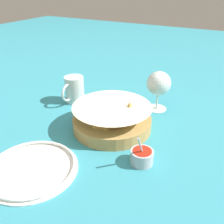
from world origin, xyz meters
The scene contains 6 objects.
ground_plane centered at (0.00, 0.00, 0.00)m, with size 4.00×4.00×0.00m, color teal.
food_basket centered at (-0.03, 0.04, 0.04)m, with size 0.26×0.26×0.10m.
sauce_cup centered at (0.08, 0.19, 0.02)m, with size 0.07×0.06×0.10m.
wine_glass centered at (-0.23, 0.12, 0.10)m, with size 0.09×0.09×0.15m.
beer_mug centered at (-0.14, -0.19, 0.05)m, with size 0.11×0.08×0.10m.
side_plate centered at (0.25, -0.04, 0.01)m, with size 0.24×0.24×0.01m.
Camera 1 is at (0.58, 0.38, 0.44)m, focal length 40.00 mm.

